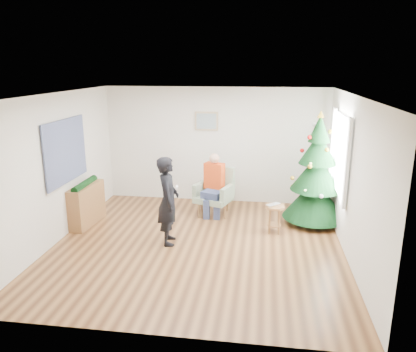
# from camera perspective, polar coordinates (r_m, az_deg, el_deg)

# --- Properties ---
(floor) EXTENTS (5.00, 5.00, 0.00)m
(floor) POSITION_cam_1_polar(r_m,az_deg,el_deg) (7.23, -1.47, -9.67)
(floor) COLOR brown
(floor) RESTS_ON ground
(ceiling) EXTENTS (5.00, 5.00, 0.00)m
(ceiling) POSITION_cam_1_polar(r_m,az_deg,el_deg) (6.56, -1.63, 11.36)
(ceiling) COLOR white
(ceiling) RESTS_ON wall_back
(wall_back) EXTENTS (5.00, 0.00, 5.00)m
(wall_back) POSITION_cam_1_polar(r_m,az_deg,el_deg) (9.19, 1.05, 4.33)
(wall_back) COLOR silver
(wall_back) RESTS_ON floor
(wall_front) EXTENTS (5.00, 0.00, 5.00)m
(wall_front) POSITION_cam_1_polar(r_m,az_deg,el_deg) (4.46, -6.94, -7.92)
(wall_front) COLOR silver
(wall_front) RESTS_ON floor
(wall_left) EXTENTS (0.00, 5.00, 5.00)m
(wall_left) POSITION_cam_1_polar(r_m,az_deg,el_deg) (7.60, -20.49, 1.00)
(wall_left) COLOR silver
(wall_left) RESTS_ON floor
(wall_right) EXTENTS (0.00, 5.00, 5.00)m
(wall_right) POSITION_cam_1_polar(r_m,az_deg,el_deg) (6.83, 19.60, -0.45)
(wall_right) COLOR silver
(wall_right) RESTS_ON floor
(window_panel) EXTENTS (0.04, 1.30, 1.40)m
(window_panel) POSITION_cam_1_polar(r_m,az_deg,el_deg) (7.74, 18.12, 2.98)
(window_panel) COLOR white
(window_panel) RESTS_ON wall_right
(curtains) EXTENTS (0.05, 1.75, 1.50)m
(curtains) POSITION_cam_1_polar(r_m,az_deg,el_deg) (7.73, 17.90, 2.99)
(curtains) COLOR white
(curtains) RESTS_ON wall_right
(christmas_tree) EXTENTS (1.24, 1.24, 2.24)m
(christmas_tree) POSITION_cam_1_polar(r_m,az_deg,el_deg) (8.15, 15.02, 0.27)
(christmas_tree) COLOR #3F2816
(christmas_tree) RESTS_ON floor
(stool) EXTENTS (0.36, 0.36, 0.53)m
(stool) POSITION_cam_1_polar(r_m,az_deg,el_deg) (7.73, 9.32, -5.97)
(stool) COLOR brown
(stool) RESTS_ON floor
(laptop) EXTENTS (0.34, 0.34, 0.02)m
(laptop) POSITION_cam_1_polar(r_m,az_deg,el_deg) (7.63, 9.40, -4.07)
(laptop) COLOR silver
(laptop) RESTS_ON stool
(armchair) EXTENTS (0.87, 0.85, 0.99)m
(armchair) POSITION_cam_1_polar(r_m,az_deg,el_deg) (8.57, 0.96, -2.98)
(armchair) COLOR gray
(armchair) RESTS_ON floor
(seated_person) EXTENTS (0.50, 0.64, 1.29)m
(seated_person) POSITION_cam_1_polar(r_m,az_deg,el_deg) (8.43, 0.79, -1.15)
(seated_person) COLOR navy
(seated_person) RESTS_ON armchair
(standing_man) EXTENTS (0.48, 0.63, 1.57)m
(standing_man) POSITION_cam_1_polar(r_m,az_deg,el_deg) (7.07, -5.63, -3.49)
(standing_man) COLOR black
(standing_man) RESTS_ON floor
(game_controller) EXTENTS (0.06, 0.13, 0.04)m
(game_controller) POSITION_cam_1_polar(r_m,az_deg,el_deg) (6.92, -4.40, -1.60)
(game_controller) COLOR white
(game_controller) RESTS_ON standing_man
(console) EXTENTS (0.38, 1.02, 0.80)m
(console) POSITION_cam_1_polar(r_m,az_deg,el_deg) (8.34, -16.73, -3.89)
(console) COLOR brown
(console) RESTS_ON floor
(garland) EXTENTS (0.14, 0.90, 0.14)m
(garland) POSITION_cam_1_polar(r_m,az_deg,el_deg) (8.22, -16.95, -1.12)
(garland) COLOR black
(garland) RESTS_ON console
(tapestry) EXTENTS (0.03, 1.50, 1.15)m
(tapestry) POSITION_cam_1_polar(r_m,az_deg,el_deg) (7.78, -19.37, 3.32)
(tapestry) COLOR black
(tapestry) RESTS_ON wall_left
(framed_picture) EXTENTS (0.52, 0.05, 0.42)m
(framed_picture) POSITION_cam_1_polar(r_m,az_deg,el_deg) (9.09, -0.23, 7.73)
(framed_picture) COLOR tan
(framed_picture) RESTS_ON wall_back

